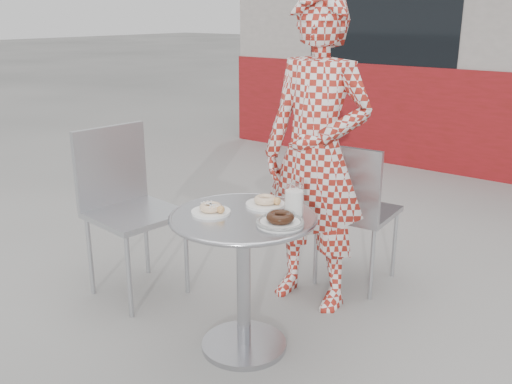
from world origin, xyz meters
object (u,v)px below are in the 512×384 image
Objects in this scene: chair_left at (136,245)px; plate_near at (211,209)px; plate_checker at (280,221)px; milk_cup at (294,201)px; chair_far at (355,240)px; bistro_table at (243,249)px; plate_far at (266,202)px; seated_person at (316,155)px.

chair_left is 5.31× the size of plate_near.
plate_near is 0.85× the size of plate_checker.
chair_far is at bearing 97.58° from milk_cup.
bistro_table is at bearing 27.59° from plate_near.
milk_cup is at bearing -8.77° from plate_far.
chair_left is 1.08m from milk_cup.
plate_far is at bearing 61.01° from plate_near.
chair_far is at bearing 97.78° from plate_checker.
seated_person is at bearing 91.00° from bistro_table.
plate_near is 0.36m from milk_cup.
plate_checker is at bearing 12.90° from plate_near.
bistro_table is 3.68× the size of plate_far.
seated_person is (0.81, 0.53, 0.53)m from chair_left.
plate_checker is (0.13, -0.93, 0.42)m from chair_far.
chair_far is 1.02m from plate_checker.
plate_near is at bearing -167.10° from plate_checker.
plate_far is (0.00, 0.16, 0.18)m from bistro_table.
seated_person reaches higher than chair_far.
plate_near is (-0.13, -0.07, 0.18)m from bistro_table.
plate_checker reaches higher than plate_far.
chair_far is 0.93m from milk_cup.
plate_checker is 1.51× the size of milk_cup.
chair_left is (-0.88, -0.87, 0.03)m from chair_far.
chair_left is 6.81× the size of milk_cup.
seated_person is 0.64m from plate_checker.
plate_near is (-0.12, -0.67, -0.13)m from seated_person.
seated_person is 0.69m from plate_near.
seated_person is (-0.01, 0.60, 0.31)m from bistro_table.
milk_cup is (0.11, -0.80, 0.47)m from chair_far.
plate_checker is at bearing -73.63° from seated_person.
chair_far is 1.24m from chair_left.
chair_left is at bearing 175.21° from bistro_table.
plate_checker reaches higher than bistro_table.
plate_checker is (0.19, 0.01, 0.18)m from bistro_table.
bistro_table is 3.82× the size of plate_near.
seated_person is 9.35× the size of plate_near.
bistro_table is at bearing 81.57° from chair_far.
plate_checker is at bearing -39.28° from plate_far.
bistro_table is 0.68m from seated_person.
plate_checker is 0.14m from milk_cup.
chair_left is 1.09m from plate_checker.
chair_far is 0.88m from plate_far.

